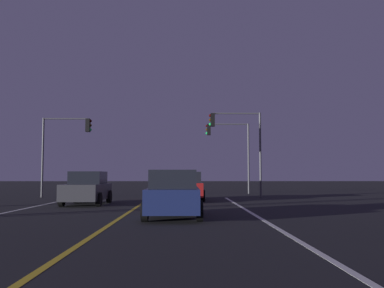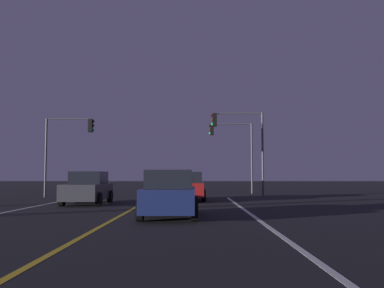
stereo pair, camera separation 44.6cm
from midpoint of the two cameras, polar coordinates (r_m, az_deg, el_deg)
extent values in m
cube|color=silver|center=(11.33, 11.65, -11.85)|extent=(0.16, 34.36, 0.01)
cube|color=gold|center=(11.37, -14.15, -11.78)|extent=(0.16, 34.36, 0.01)
cylinder|color=black|center=(21.10, -13.06, -7.30)|extent=(0.22, 0.68, 0.68)
cylinder|color=black|center=(21.55, -17.78, -7.14)|extent=(0.22, 0.68, 0.68)
cylinder|color=black|center=(23.74, -11.67, -6.96)|extent=(0.22, 0.68, 0.68)
cylinder|color=black|center=(24.14, -15.90, -6.84)|extent=(0.22, 0.68, 0.68)
cube|color=#38383D|center=(22.60, -14.56, -6.25)|extent=(1.80, 4.30, 0.80)
cube|color=black|center=(22.83, -14.38, -4.42)|extent=(1.60, 2.10, 0.64)
cube|color=red|center=(24.52, -12.01, -5.88)|extent=(0.24, 0.08, 0.16)
cube|color=red|center=(24.78, -14.75, -5.82)|extent=(0.24, 0.08, 0.16)
cylinder|color=black|center=(16.77, -6.25, -8.22)|extent=(0.22, 0.68, 0.68)
cylinder|color=black|center=(16.70, -0.03, -8.27)|extent=(0.22, 0.68, 0.68)
cylinder|color=black|center=(14.10, -7.31, -8.99)|extent=(0.22, 0.68, 0.68)
cylinder|color=black|center=(14.01, 0.11, -9.06)|extent=(0.22, 0.68, 0.68)
cube|color=navy|center=(15.35, -3.35, -7.42)|extent=(1.80, 4.30, 0.80)
cube|color=black|center=(15.07, -3.38, -4.74)|extent=(1.60, 2.10, 0.64)
cube|color=red|center=(13.29, -6.37, -7.48)|extent=(0.24, 0.08, 0.16)
cube|color=red|center=(13.23, -1.15, -7.52)|extent=(0.24, 0.08, 0.16)
cylinder|color=black|center=(26.84, -3.09, -6.71)|extent=(0.22, 0.68, 0.68)
cylinder|color=black|center=(26.82, 0.78, -6.71)|extent=(0.22, 0.68, 0.68)
cylinder|color=black|center=(24.14, -3.35, -6.99)|extent=(0.22, 0.68, 0.68)
cylinder|color=black|center=(24.13, 0.95, -7.00)|extent=(0.22, 0.68, 0.68)
cube|color=maroon|center=(25.45, -1.18, -6.13)|extent=(1.80, 4.30, 0.80)
cube|color=black|center=(25.19, -1.18, -4.51)|extent=(1.60, 2.10, 0.64)
cube|color=red|center=(23.36, -2.69, -6.06)|extent=(0.24, 0.08, 0.16)
cube|color=red|center=(23.35, 0.27, -6.06)|extent=(0.24, 0.08, 0.16)
cylinder|color=#4C4C51|center=(29.08, 8.78, -1.44)|extent=(0.14, 0.14, 5.78)
cylinder|color=#4C4C51|center=(29.13, 5.56, 4.13)|extent=(3.25, 0.10, 0.10)
cube|color=black|center=(28.94, 2.37, 3.27)|extent=(0.28, 0.36, 0.90)
sphere|color=#3A0605|center=(28.97, 2.05, 3.86)|extent=(0.20, 0.20, 0.20)
sphere|color=#3C2706|center=(28.93, 2.05, 3.27)|extent=(0.20, 0.20, 0.20)
sphere|color=#19E059|center=(28.89, 2.05, 2.68)|extent=(0.20, 0.20, 0.20)
cylinder|color=#4C4C51|center=(30.36, -19.93, -1.72)|extent=(0.14, 0.14, 5.39)
cylinder|color=#4C4C51|center=(30.11, -17.08, 3.28)|extent=(3.02, 0.10, 0.10)
cube|color=black|center=(29.67, -14.30, 2.46)|extent=(0.28, 0.36, 0.90)
sphere|color=#3A0605|center=(29.67, -13.99, 3.04)|extent=(0.20, 0.20, 0.20)
sphere|color=#3C2706|center=(29.63, -14.00, 2.46)|extent=(0.20, 0.20, 0.20)
sphere|color=#19E059|center=(29.60, -14.01, 1.89)|extent=(0.20, 0.20, 0.20)
cylinder|color=#4C4C51|center=(34.51, 7.27, -1.94)|extent=(0.14, 0.14, 5.70)
cylinder|color=#4C4C51|center=(34.55, 4.59, 2.69)|extent=(3.22, 0.10, 0.10)
cube|color=black|center=(34.38, 1.92, 1.96)|extent=(0.28, 0.36, 0.90)
sphere|color=#3A0605|center=(34.41, 1.65, 2.45)|extent=(0.20, 0.20, 0.20)
sphere|color=#3C2706|center=(34.38, 1.65, 1.96)|extent=(0.20, 0.20, 0.20)
sphere|color=#19E059|center=(34.35, 1.65, 1.46)|extent=(0.20, 0.20, 0.20)
camera|label=1|loc=(0.22, -90.74, 0.05)|focal=39.48mm
camera|label=2|loc=(0.22, 89.26, -0.05)|focal=39.48mm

